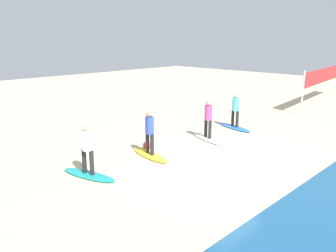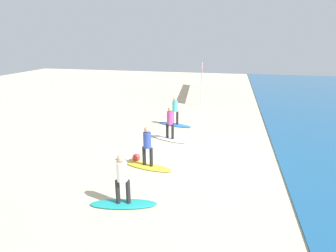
{
  "view_description": "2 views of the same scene",
  "coord_description": "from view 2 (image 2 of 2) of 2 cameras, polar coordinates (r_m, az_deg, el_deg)",
  "views": [
    {
      "loc": [
        9.6,
        6.83,
        4.28
      ],
      "look_at": [
        0.45,
        -2.11,
        1.01
      ],
      "focal_mm": 37.17,
      "sensor_mm": 36.0,
      "label": 1
    },
    {
      "loc": [
        10.82,
        0.84,
        5.0
      ],
      "look_at": [
        -0.41,
        -1.77,
        1.24
      ],
      "focal_mm": 29.09,
      "sensor_mm": 36.0,
      "label": 2
    }
  ],
  "objects": [
    {
      "name": "surfboard_blue",
      "position": [
        16.24,
        1.43,
        0.29
      ],
      "size": [
        1.06,
        2.17,
        0.09
      ],
      "primitive_type": "ellipsoid",
      "rotation": [
        0.0,
        0.0,
        1.32
      ],
      "color": "blue",
      "rests_on": "ground"
    },
    {
      "name": "beach_ball",
      "position": [
        11.65,
        -6.66,
        -6.57
      ],
      "size": [
        0.34,
        0.34,
        0.34
      ],
      "primitive_type": "sphere",
      "color": "#E53838",
      "rests_on": "ground"
    },
    {
      "name": "surfer_white",
      "position": [
        13.62,
        0.42,
        1.14
      ],
      "size": [
        0.32,
        0.44,
        1.64
      ],
      "color": "#232328",
      "rests_on": "surfboard_white"
    },
    {
      "name": "surfboard_yellow",
      "position": [
        11.13,
        -4.23,
        -8.41
      ],
      "size": [
        0.93,
        2.17,
        0.09
      ],
      "primitive_type": "ellipsoid",
      "rotation": [
        0.0,
        0.0,
        1.39
      ],
      "color": "yellow",
      "rests_on": "ground"
    },
    {
      "name": "surfboard_white",
      "position": [
        13.94,
        0.41,
        -2.76
      ],
      "size": [
        1.2,
        2.17,
        0.09
      ],
      "primitive_type": "ellipsoid",
      "rotation": [
        0.0,
        0.0,
        1.24
      ],
      "color": "white",
      "rests_on": "ground"
    },
    {
      "name": "surfer_blue",
      "position": [
        15.96,
        1.46,
        3.68
      ],
      "size": [
        0.32,
        0.45,
        1.64
      ],
      "color": "#232328",
      "rests_on": "surfboard_blue"
    },
    {
      "name": "surfer_teal",
      "position": [
        8.45,
        -9.61,
        -10.2
      ],
      "size": [
        0.32,
        0.45,
        1.64
      ],
      "color": "#232328",
      "rests_on": "surfboard_teal"
    },
    {
      "name": "ground_plane",
      "position": [
        11.95,
        7.91,
        -6.85
      ],
      "size": [
        60.0,
        60.0,
        0.0
      ],
      "primitive_type": "plane",
      "color": "beige"
    },
    {
      "name": "surfer_yellow",
      "position": [
        10.73,
        -4.35,
        -3.67
      ],
      "size": [
        0.32,
        0.45,
        1.64
      ],
      "color": "#232328",
      "rests_on": "surfboard_yellow"
    },
    {
      "name": "surfboard_teal",
      "position": [
        8.95,
        -9.27,
        -15.8
      ],
      "size": [
        1.02,
        2.17,
        0.09
      ],
      "primitive_type": "ellipsoid",
      "rotation": [
        0.0,
        0.0,
        1.8
      ],
      "color": "teal",
      "rests_on": "ground"
    },
    {
      "name": "volleyball_net",
      "position": [
        25.23,
        7.11,
        10.62
      ],
      "size": [
        9.05,
        1.05,
        2.5
      ],
      "color": "silver",
      "rests_on": "ground"
    }
  ]
}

